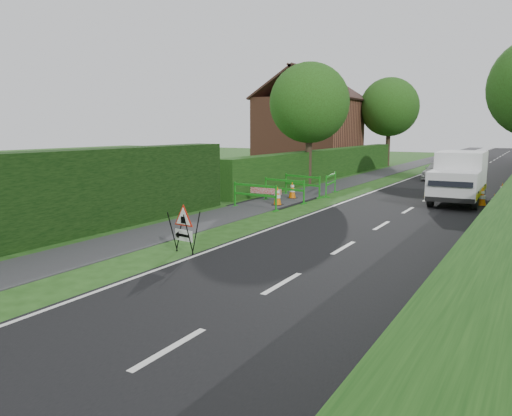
% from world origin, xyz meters
% --- Properties ---
extents(ground, '(120.00, 120.00, 0.00)m').
position_xyz_m(ground, '(0.00, 0.00, 0.00)').
color(ground, '#1D4313').
rests_on(ground, ground).
extents(road_surface, '(6.00, 90.00, 0.02)m').
position_xyz_m(road_surface, '(2.50, 35.00, 0.00)').
color(road_surface, black).
rests_on(road_surface, ground).
extents(footpath, '(2.00, 90.00, 0.02)m').
position_xyz_m(footpath, '(-3.00, 35.00, 0.01)').
color(footpath, '#2D2D30').
rests_on(footpath, ground).
extents(hedge_west_near, '(1.10, 18.00, 2.50)m').
position_xyz_m(hedge_west_near, '(-5.00, 0.00, 0.00)').
color(hedge_west_near, black).
rests_on(hedge_west_near, ground).
extents(hedge_west_far, '(1.00, 24.00, 1.80)m').
position_xyz_m(hedge_west_far, '(-5.00, 22.00, 0.00)').
color(hedge_west_far, '#14380F').
rests_on(hedge_west_far, ground).
extents(house_west, '(7.50, 7.40, 7.88)m').
position_xyz_m(house_west, '(-10.00, 30.00, 2.90)').
color(house_west, brown).
rests_on(house_west, ground).
extents(tree_nw, '(4.40, 4.40, 6.70)m').
position_xyz_m(tree_nw, '(-4.60, 18.00, 4.48)').
color(tree_nw, '#2D2116').
rests_on(tree_nw, ground).
extents(tree_fw, '(4.80, 4.80, 7.24)m').
position_xyz_m(tree_fw, '(-4.60, 34.00, 4.83)').
color(tree_fw, '#2D2116').
rests_on(tree_fw, ground).
extents(triangle_sign, '(0.81, 0.81, 1.05)m').
position_xyz_m(triangle_sign, '(-0.80, 1.97, 0.73)').
color(triangle_sign, black).
rests_on(triangle_sign, ground).
extents(works_van, '(1.96, 4.74, 2.14)m').
position_xyz_m(works_van, '(3.82, 14.58, 1.13)').
color(works_van, silver).
rests_on(works_van, ground).
extents(traffic_cone_0, '(0.38, 0.38, 0.79)m').
position_xyz_m(traffic_cone_0, '(5.41, 12.01, 0.39)').
color(traffic_cone_0, black).
rests_on(traffic_cone_0, ground).
extents(traffic_cone_1, '(0.38, 0.38, 0.79)m').
position_xyz_m(traffic_cone_1, '(4.81, 14.13, 0.39)').
color(traffic_cone_1, black).
rests_on(traffic_cone_1, ground).
extents(traffic_cone_2, '(0.38, 0.38, 0.79)m').
position_xyz_m(traffic_cone_2, '(5.37, 16.33, 0.39)').
color(traffic_cone_2, black).
rests_on(traffic_cone_2, ground).
extents(traffic_cone_3, '(0.38, 0.38, 0.79)m').
position_xyz_m(traffic_cone_3, '(-2.42, 10.15, 0.39)').
color(traffic_cone_3, black).
rests_on(traffic_cone_3, ground).
extents(traffic_cone_4, '(0.38, 0.38, 0.79)m').
position_xyz_m(traffic_cone_4, '(-2.79, 12.26, 0.39)').
color(traffic_cone_4, black).
rests_on(traffic_cone_4, ground).
extents(ped_barrier_0, '(2.09, 0.58, 1.00)m').
position_xyz_m(ped_barrier_0, '(-2.80, 8.96, 0.63)').
color(ped_barrier_0, '#188718').
rests_on(ped_barrier_0, ground).
extents(ped_barrier_1, '(2.09, 0.65, 1.00)m').
position_xyz_m(ped_barrier_1, '(-2.66, 11.22, 0.63)').
color(ped_barrier_1, '#188718').
rests_on(ped_barrier_1, ground).
extents(ped_barrier_2, '(2.08, 0.86, 1.00)m').
position_xyz_m(ped_barrier_2, '(-2.74, 13.21, 0.63)').
color(ped_barrier_2, '#188718').
rests_on(ped_barrier_2, ground).
extents(ped_barrier_3, '(0.69, 2.09, 1.00)m').
position_xyz_m(ped_barrier_3, '(-1.81, 14.39, 0.63)').
color(ped_barrier_3, '#188718').
rests_on(ped_barrier_3, ground).
extents(redwhite_plank, '(1.50, 0.06, 0.25)m').
position_xyz_m(redwhite_plank, '(-3.41, 10.94, 0.00)').
color(redwhite_plank, red).
rests_on(redwhite_plank, ground).
extents(hatchback_car, '(1.60, 3.48, 1.16)m').
position_xyz_m(hatchback_car, '(1.31, 24.06, 0.58)').
color(hatchback_car, silver).
rests_on(hatchback_car, ground).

